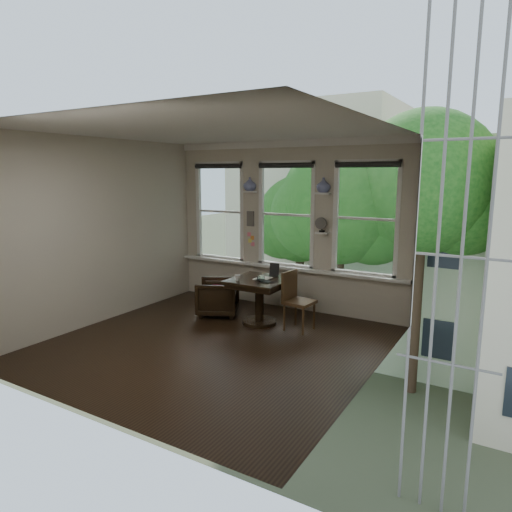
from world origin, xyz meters
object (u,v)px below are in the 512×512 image
Objects in this scene: armchair_left at (217,297)px; side_chair_right at (299,302)px; table at (259,301)px; laptop at (261,281)px; mug at (238,278)px.

side_chair_right is at bearing 63.92° from armchair_left.
table is 0.87m from armchair_left.
armchair_left is at bearing 96.41° from side_chair_right.
mug is (-0.37, -0.10, 0.03)m from laptop.
laptop is (0.12, -0.16, 0.39)m from table.
side_chair_right reaches higher than table.
armchair_left is 1.57m from side_chair_right.
side_chair_right is 3.08× the size of laptop.
laptop is 0.38m from mug.
table is 0.44m from laptop.
table is at bearing 100.51° from side_chair_right.
side_chair_right reaches higher than mug.
table is 1.30× the size of armchair_left.
mug is at bearing -134.11° from table.
laptop reaches higher than armchair_left.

